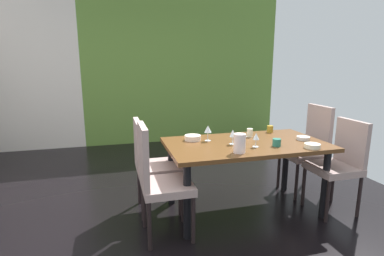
{
  "coord_description": "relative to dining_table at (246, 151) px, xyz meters",
  "views": [
    {
      "loc": [
        -0.53,
        -2.86,
        1.55
      ],
      "look_at": [
        0.31,
        0.24,
        0.85
      ],
      "focal_mm": 28.0,
      "sensor_mm": 36.0,
      "label": 1
    }
  ],
  "objects": [
    {
      "name": "chair_left_far",
      "position": [
        -0.96,
        0.26,
        -0.1
      ],
      "size": [
        0.45,
        0.44,
        0.99
      ],
      "rotation": [
        0.0,
        0.0,
        -1.57
      ],
      "color": "#A38A84",
      "rests_on": "ground_plane"
    },
    {
      "name": "wine_glass_near_window",
      "position": [
        -0.36,
        0.17,
        0.21
      ],
      "size": [
        0.08,
        0.08,
        0.16
      ],
      "color": "silver",
      "rests_on": "dining_table"
    },
    {
      "name": "ground_plane",
      "position": [
        -0.78,
        0.14,
        -0.67
      ],
      "size": [
        5.67,
        6.12,
        0.02
      ],
      "primitive_type": "cube",
      "color": "black"
    },
    {
      "name": "cup_east",
      "position": [
        0.15,
        0.22,
        0.14
      ],
      "size": [
        0.07,
        0.07,
        0.09
      ],
      "primitive_type": "cylinder",
      "color": "#F0EDCC",
      "rests_on": "dining_table"
    },
    {
      "name": "pitcher_south",
      "position": [
        -0.21,
        -0.31,
        0.18
      ],
      "size": [
        0.12,
        0.11,
        0.18
      ],
      "color": "white",
      "rests_on": "dining_table"
    },
    {
      "name": "chair_right_near",
      "position": [
        0.95,
        -0.26,
        -0.11
      ],
      "size": [
        0.44,
        0.44,
        0.98
      ],
      "rotation": [
        0.0,
        0.0,
        1.57
      ],
      "color": "#A38A84",
      "rests_on": "ground_plane"
    },
    {
      "name": "back_panel_interior",
      "position": [
        -2.72,
        3.15,
        0.77
      ],
      "size": [
        1.8,
        0.1,
        2.86
      ],
      "primitive_type": "cube",
      "color": "silver",
      "rests_on": "ground_plane"
    },
    {
      "name": "dining_table",
      "position": [
        0.0,
        0.0,
        0.0
      ],
      "size": [
        1.63,
        0.91,
        0.75
      ],
      "color": "#593518",
      "rests_on": "ground_plane"
    },
    {
      "name": "chair_right_far",
      "position": [
        0.96,
        0.26,
        -0.08
      ],
      "size": [
        0.44,
        0.44,
        1.06
      ],
      "rotation": [
        0.0,
        0.0,
        1.57
      ],
      "color": "#A38A84",
      "rests_on": "ground_plane"
    },
    {
      "name": "serving_bowl_center",
      "position": [
        0.53,
        -0.35,
        0.11
      ],
      "size": [
        0.15,
        0.15,
        0.04
      ],
      "primitive_type": "cylinder",
      "color": "beige",
      "rests_on": "dining_table"
    },
    {
      "name": "chair_left_near",
      "position": [
        -0.96,
        -0.26,
        -0.08
      ],
      "size": [
        0.45,
        0.44,
        1.04
      ],
      "rotation": [
        0.0,
        0.0,
        -1.57
      ],
      "color": "#A38A84",
      "rests_on": "ground_plane"
    },
    {
      "name": "wine_glass_corner",
      "position": [
        0.02,
        -0.18,
        0.19
      ],
      "size": [
        0.06,
        0.06,
        0.14
      ],
      "color": "silver",
      "rests_on": "dining_table"
    },
    {
      "name": "cup_north",
      "position": [
        0.48,
        0.36,
        0.13
      ],
      "size": [
        0.07,
        0.07,
        0.08
      ],
      "primitive_type": "cylinder",
      "color": "#A58325",
      "rests_on": "dining_table"
    },
    {
      "name": "cup_rear",
      "position": [
        0.23,
        -0.2,
        0.13
      ],
      "size": [
        0.08,
        0.08,
        0.07
      ],
      "primitive_type": "cylinder",
      "color": "#266F5C",
      "rests_on": "dining_table"
    },
    {
      "name": "serving_bowl_west",
      "position": [
        -0.5,
        0.24,
        0.12
      ],
      "size": [
        0.17,
        0.17,
        0.05
      ],
      "primitive_type": "cylinder",
      "color": "#F2DCC7",
      "rests_on": "dining_table"
    },
    {
      "name": "serving_bowl_left",
      "position": [
        0.64,
        -0.06,
        0.11
      ],
      "size": [
        0.14,
        0.14,
        0.04
      ],
      "primitive_type": "cylinder",
      "color": "silver",
      "rests_on": "dining_table"
    },
    {
      "name": "garden_window_panel",
      "position": [
        0.12,
        3.15,
        0.77
      ],
      "size": [
        3.87,
        0.1,
        2.86
      ],
      "primitive_type": "cube",
      "color": "#5A8034",
      "rests_on": "ground_plane"
    },
    {
      "name": "wine_glass_front",
      "position": [
        -0.16,
        -0.02,
        0.2
      ],
      "size": [
        0.06,
        0.06,
        0.15
      ],
      "color": "silver",
      "rests_on": "dining_table"
    }
  ]
}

